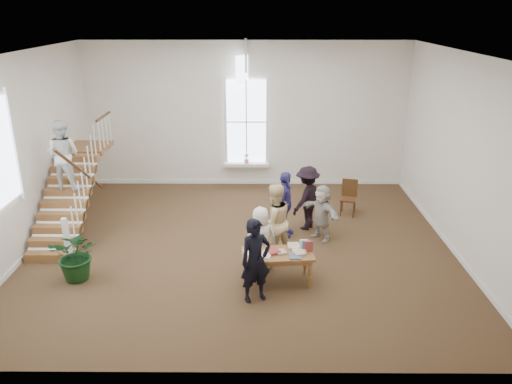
{
  "coord_description": "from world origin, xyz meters",
  "views": [
    {
      "loc": [
        0.4,
        -10.88,
        5.43
      ],
      "look_at": [
        0.33,
        0.4,
        1.22
      ],
      "focal_mm": 35.0,
      "sensor_mm": 36.0,
      "label": 1
    }
  ],
  "objects_px": {
    "elderly_woman": "(261,239)",
    "woman_cluster_b": "(307,198)",
    "library_table": "(278,256)",
    "person_yellow": "(274,222)",
    "police_officer": "(256,261)",
    "side_chair": "(349,195)",
    "woman_cluster_c": "(322,213)",
    "woman_cluster_a": "(285,204)",
    "floor_plant": "(77,255)"
  },
  "relations": [
    {
      "from": "elderly_woman",
      "to": "floor_plant",
      "type": "xyz_separation_m",
      "value": [
        -3.84,
        -0.48,
        -0.15
      ]
    },
    {
      "from": "side_chair",
      "to": "elderly_woman",
      "type": "bearing_deg",
      "value": -112.0
    },
    {
      "from": "woman_cluster_a",
      "to": "woman_cluster_c",
      "type": "height_order",
      "value": "woman_cluster_a"
    },
    {
      "from": "woman_cluster_a",
      "to": "elderly_woman",
      "type": "bearing_deg",
      "value": 179.09
    },
    {
      "from": "police_officer",
      "to": "elderly_woman",
      "type": "height_order",
      "value": "police_officer"
    },
    {
      "from": "library_table",
      "to": "woman_cluster_b",
      "type": "relative_size",
      "value": 0.9
    },
    {
      "from": "library_table",
      "to": "woman_cluster_c",
      "type": "xyz_separation_m",
      "value": [
        1.13,
        2.09,
        0.1
      ]
    },
    {
      "from": "library_table",
      "to": "person_yellow",
      "type": "height_order",
      "value": "person_yellow"
    },
    {
      "from": "woman_cluster_a",
      "to": "woman_cluster_b",
      "type": "bearing_deg",
      "value": -34.7
    },
    {
      "from": "woman_cluster_c",
      "to": "side_chair",
      "type": "bearing_deg",
      "value": 111.62
    },
    {
      "from": "floor_plant",
      "to": "woman_cluster_b",
      "type": "bearing_deg",
      "value": 27.57
    },
    {
      "from": "woman_cluster_a",
      "to": "woman_cluster_c",
      "type": "relative_size",
      "value": 1.19
    },
    {
      "from": "elderly_woman",
      "to": "woman_cluster_c",
      "type": "relative_size",
      "value": 1.02
    },
    {
      "from": "elderly_woman",
      "to": "woman_cluster_b",
      "type": "bearing_deg",
      "value": -132.18
    },
    {
      "from": "woman_cluster_a",
      "to": "side_chair",
      "type": "bearing_deg",
      "value": -34.1
    },
    {
      "from": "woman_cluster_a",
      "to": "floor_plant",
      "type": "height_order",
      "value": "woman_cluster_a"
    },
    {
      "from": "person_yellow",
      "to": "floor_plant",
      "type": "relative_size",
      "value": 1.59
    },
    {
      "from": "floor_plant",
      "to": "side_chair",
      "type": "bearing_deg",
      "value": 29.78
    },
    {
      "from": "elderly_woman",
      "to": "person_yellow",
      "type": "relative_size",
      "value": 0.8
    },
    {
      "from": "woman_cluster_b",
      "to": "person_yellow",
      "type": "bearing_deg",
      "value": 8.56
    },
    {
      "from": "police_officer",
      "to": "person_yellow",
      "type": "distance_m",
      "value": 1.8
    },
    {
      "from": "library_table",
      "to": "person_yellow",
      "type": "bearing_deg",
      "value": 88.82
    },
    {
      "from": "police_officer",
      "to": "woman_cluster_a",
      "type": "relative_size",
      "value": 1.02
    },
    {
      "from": "library_table",
      "to": "woman_cluster_a",
      "type": "bearing_deg",
      "value": 79.68
    },
    {
      "from": "elderly_woman",
      "to": "woman_cluster_c",
      "type": "bearing_deg",
      "value": -148.06
    },
    {
      "from": "elderly_woman",
      "to": "woman_cluster_a",
      "type": "xyz_separation_m",
      "value": [
        0.59,
        1.69,
        0.12
      ]
    },
    {
      "from": "library_table",
      "to": "floor_plant",
      "type": "relative_size",
      "value": 1.34
    },
    {
      "from": "elderly_woman",
      "to": "woman_cluster_b",
      "type": "xyz_separation_m",
      "value": [
        1.19,
        2.14,
        0.12
      ]
    },
    {
      "from": "elderly_woman",
      "to": "floor_plant",
      "type": "distance_m",
      "value": 3.87
    },
    {
      "from": "library_table",
      "to": "side_chair",
      "type": "xyz_separation_m",
      "value": [
        2.08,
        3.71,
        -0.06
      ]
    },
    {
      "from": "woman_cluster_c",
      "to": "side_chair",
      "type": "height_order",
      "value": "woman_cluster_c"
    },
    {
      "from": "police_officer",
      "to": "woman_cluster_a",
      "type": "distance_m",
      "value": 3.02
    },
    {
      "from": "police_officer",
      "to": "woman_cluster_c",
      "type": "height_order",
      "value": "police_officer"
    },
    {
      "from": "side_chair",
      "to": "person_yellow",
      "type": "bearing_deg",
      "value": -113.24
    },
    {
      "from": "side_chair",
      "to": "police_officer",
      "type": "bearing_deg",
      "value": -104.11
    },
    {
      "from": "woman_cluster_a",
      "to": "side_chair",
      "type": "xyz_separation_m",
      "value": [
        1.85,
        1.42,
        -0.29
      ]
    },
    {
      "from": "library_table",
      "to": "side_chair",
      "type": "distance_m",
      "value": 4.25
    },
    {
      "from": "person_yellow",
      "to": "woman_cluster_b",
      "type": "bearing_deg",
      "value": -146.23
    },
    {
      "from": "person_yellow",
      "to": "elderly_woman",
      "type": "bearing_deg",
      "value": 31.37
    },
    {
      "from": "library_table",
      "to": "floor_plant",
      "type": "height_order",
      "value": "floor_plant"
    },
    {
      "from": "person_yellow",
      "to": "police_officer",
      "type": "bearing_deg",
      "value": 49.45
    },
    {
      "from": "person_yellow",
      "to": "woman_cluster_a",
      "type": "relative_size",
      "value": 1.07
    },
    {
      "from": "library_table",
      "to": "person_yellow",
      "type": "relative_size",
      "value": 0.84
    },
    {
      "from": "elderly_woman",
      "to": "police_officer",
      "type": "bearing_deg",
      "value": 72.38
    },
    {
      "from": "woman_cluster_a",
      "to": "floor_plant",
      "type": "distance_m",
      "value": 4.95
    },
    {
      "from": "library_table",
      "to": "police_officer",
      "type": "distance_m",
      "value": 0.84
    },
    {
      "from": "side_chair",
      "to": "woman_cluster_c",
      "type": "bearing_deg",
      "value": -104.26
    },
    {
      "from": "woman_cluster_b",
      "to": "woman_cluster_c",
      "type": "relative_size",
      "value": 1.19
    },
    {
      "from": "library_table",
      "to": "woman_cluster_c",
      "type": "relative_size",
      "value": 1.08
    },
    {
      "from": "elderly_woman",
      "to": "library_table",
      "type": "bearing_deg",
      "value": 108.5
    }
  ]
}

